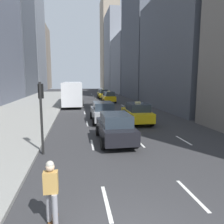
{
  "coord_description": "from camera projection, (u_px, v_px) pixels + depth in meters",
  "views": [
    {
      "loc": [
        -1.02,
        -4.12,
        3.74
      ],
      "look_at": [
        1.47,
        11.28,
        1.37
      ],
      "focal_mm": 35.0,
      "sensor_mm": 36.0,
      "label": 1
    }
  ],
  "objects": [
    {
      "name": "sidewalk_left",
      "position": [
        33.0,
        106.0,
        29.97
      ],
      "size": [
        8.0,
        66.0,
        0.15
      ],
      "primitive_type": "cube",
      "color": "gray",
      "rests_on": "ground"
    },
    {
      "name": "lane_markings",
      "position": [
        106.0,
        109.0,
        27.6
      ],
      "size": [
        5.72,
        56.0,
        0.01
      ],
      "color": "white",
      "rests_on": "ground"
    },
    {
      "name": "building_row_left",
      "position": [
        10.0,
        17.0,
        44.18
      ],
      "size": [
        6.0,
        89.21,
        37.38
      ],
      "color": "slate",
      "rests_on": "ground"
    },
    {
      "name": "building_row_right",
      "position": [
        131.0,
        44.0,
        52.15
      ],
      "size": [
        6.0,
        90.04,
        33.86
      ],
      "color": "slate",
      "rests_on": "ground"
    },
    {
      "name": "taxi_lead",
      "position": [
        137.0,
        113.0,
        18.52
      ],
      "size": [
        2.02,
        4.4,
        1.87
      ],
      "color": "yellow",
      "rests_on": "ground"
    },
    {
      "name": "taxi_second",
      "position": [
        109.0,
        97.0,
        34.86
      ],
      "size": [
        2.02,
        4.4,
        1.87
      ],
      "color": "yellow",
      "rests_on": "ground"
    },
    {
      "name": "taxi_third",
      "position": [
        103.0,
        94.0,
        41.88
      ],
      "size": [
        2.02,
        4.4,
        1.87
      ],
      "color": "yellow",
      "rests_on": "ground"
    },
    {
      "name": "sedan_black_near",
      "position": [
        103.0,
        112.0,
        19.06
      ],
      "size": [
        2.02,
        4.76,
        1.77
      ],
      "color": "#9EA0A5",
      "rests_on": "ground"
    },
    {
      "name": "sedan_silver_behind",
      "position": [
        115.0,
        127.0,
        13.02
      ],
      "size": [
        2.02,
        4.74,
        1.74
      ],
      "color": "black",
      "rests_on": "ground"
    },
    {
      "name": "city_bus",
      "position": [
        73.0,
        92.0,
        31.66
      ],
      "size": [
        2.8,
        11.61,
        3.25
      ],
      "color": "silver",
      "rests_on": "ground"
    },
    {
      "name": "skateboarder",
      "position": [
        51.0,
        190.0,
        5.48
      ],
      "size": [
        0.36,
        0.8,
        1.75
      ],
      "color": "brown",
      "rests_on": "ground"
    },
    {
      "name": "traffic_light_pole",
      "position": [
        41.0,
        106.0,
        10.66
      ],
      "size": [
        0.24,
        0.42,
        3.6
      ],
      "color": "black",
      "rests_on": "ground"
    }
  ]
}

